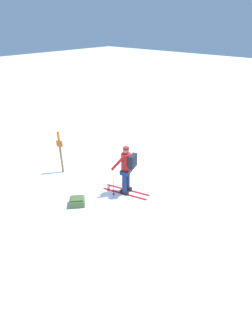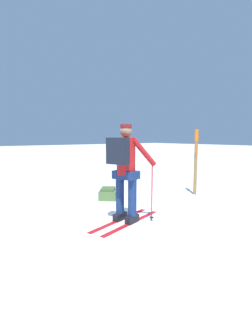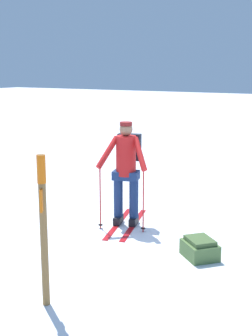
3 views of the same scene
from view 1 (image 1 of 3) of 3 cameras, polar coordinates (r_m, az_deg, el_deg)
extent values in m
plane|color=white|center=(9.14, -2.50, -5.22)|extent=(80.00, 80.00, 0.00)
cube|color=red|center=(9.02, -0.35, -5.65)|extent=(0.56, 1.59, 0.01)
cube|color=black|center=(8.99, -0.35, -5.31)|extent=(0.19, 0.32, 0.12)
cylinder|color=navy|center=(8.76, -0.36, -3.09)|extent=(0.15, 0.15, 0.71)
cube|color=red|center=(9.22, 0.35, -4.79)|extent=(0.56, 1.59, 0.01)
cube|color=black|center=(9.18, 0.35, -4.46)|extent=(0.19, 0.32, 0.12)
cylinder|color=navy|center=(8.96, 0.35, -2.26)|extent=(0.15, 0.15, 0.71)
cube|color=navy|center=(8.67, 0.00, -0.68)|extent=(0.48, 0.38, 0.14)
cylinder|color=red|center=(8.51, 0.00, 1.19)|extent=(0.32, 0.32, 0.65)
sphere|color=#8C664C|center=(8.32, 0.00, 3.78)|extent=(0.21, 0.21, 0.21)
cylinder|color=maroon|center=(8.28, 0.00, 4.34)|extent=(0.20, 0.20, 0.06)
cube|color=black|center=(8.38, 1.48, 1.49)|extent=(0.41, 0.26, 0.44)
cylinder|color=red|center=(8.68, -2.78, -3.12)|extent=(0.02, 0.02, 1.05)
cylinder|color=black|center=(8.94, -2.71, -5.63)|extent=(0.07, 0.07, 0.01)
cylinder|color=red|center=(8.33, -1.79, 1.07)|extent=(0.41, 0.36, 0.50)
cylinder|color=red|center=(9.22, -0.77, -0.97)|extent=(0.02, 0.02, 1.05)
cylinder|color=black|center=(9.46, -0.76, -3.40)|extent=(0.07, 0.07, 0.01)
cylinder|color=red|center=(8.75, -0.26, 2.56)|extent=(0.22, 0.47, 0.50)
cube|color=#4C6B38|center=(8.62, -10.56, -7.30)|extent=(0.62, 0.61, 0.22)
cube|color=#415B2F|center=(8.54, -10.65, -6.55)|extent=(0.51, 0.50, 0.06)
cylinder|color=olive|center=(10.19, -14.04, 3.26)|extent=(0.08, 0.08, 1.68)
cylinder|color=orange|center=(9.92, -14.52, 6.83)|extent=(0.09, 0.09, 0.30)
cube|color=orange|center=(10.04, -14.29, 5.15)|extent=(0.15, 0.22, 0.24)
camera|label=2|loc=(10.10, 26.18, 4.92)|focal=28.00mm
camera|label=3|loc=(11.81, -38.76, 10.25)|focal=50.00mm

